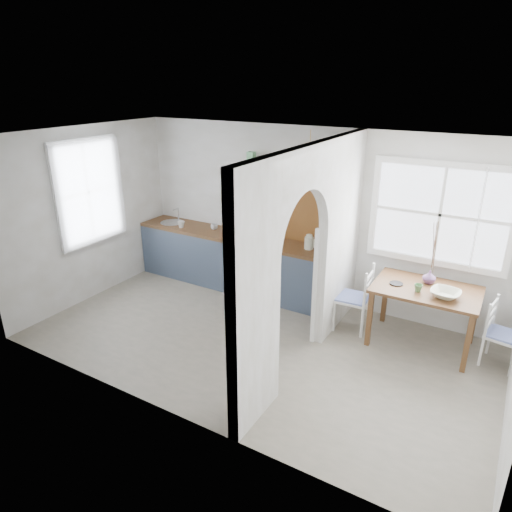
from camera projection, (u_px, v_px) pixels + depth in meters
The scene contains 26 objects.
floor at pixel (255, 342), 5.96m from camera, with size 5.80×3.20×0.01m, color gray.
ceiling at pixel (255, 138), 5.01m from camera, with size 5.80×3.20×0.01m, color white.
walls at pixel (255, 249), 5.48m from camera, with size 5.81×3.21×2.60m.
partition at pixel (311, 246), 5.14m from camera, with size 0.12×3.20×2.60m.
kitchen_window at pixel (88, 192), 6.71m from camera, with size 0.10×1.16×1.50m, color white, non-canonical shape.
nook_window at pixel (440, 215), 5.77m from camera, with size 1.76×0.10×1.30m, color white, non-canonical shape.
counter at pixel (237, 260), 7.39m from camera, with size 3.50×0.60×0.90m.
sink at pixel (172, 223), 7.82m from camera, with size 0.40×0.40×0.02m, color silver.
backsplash at pixel (297, 212), 6.82m from camera, with size 1.65×0.03×0.90m, color olive.
shelf at pixel (296, 169), 6.52m from camera, with size 1.75×0.20×0.21m.
pendant_lamp at pixel (308, 185), 6.12m from camera, with size 0.26×0.26×0.16m, color beige.
utensil_rail at pixel (332, 225), 5.86m from camera, with size 0.02×0.02×0.50m, color silver.
dining_table at pixel (422, 317), 5.78m from camera, with size 1.27×0.84×0.79m, color brown, non-canonical shape.
chair_left at pixel (353, 297), 6.14m from camera, with size 0.42×0.42×0.93m, color white, non-canonical shape.
chair_right at pixel (504, 335), 5.35m from camera, with size 0.37×0.37×0.82m, color white, non-canonical shape.
kettle at pixel (309, 242), 6.59m from camera, with size 0.18×0.14×0.21m, color beige, non-canonical shape.
mug_a at pixel (181, 224), 7.54m from camera, with size 0.12×0.12×0.11m, color silver.
mug_b at pixel (214, 227), 7.46m from camera, with size 0.12×0.12×0.09m, color silver.
knife_block at pixel (234, 226), 7.23m from camera, with size 0.11×0.16×0.25m, color black.
jar at pixel (249, 233), 7.06m from camera, with size 0.10×0.10×0.16m, color #A38955.
towel_magenta at pixel (326, 304), 6.36m from camera, with size 0.02×0.03×0.56m, color #BC3273.
towel_orange at pixel (325, 307), 6.34m from camera, with size 0.02×0.03×0.53m, color #BE6C10.
bowl at pixel (445, 294), 5.40m from camera, with size 0.34×0.34×0.08m, color beige.
table_cup at pixel (418, 288), 5.54m from camera, with size 0.10×0.10×0.09m, color #598951.
plate at pixel (396, 284), 5.75m from camera, with size 0.17×0.17×0.01m, color black.
vase at pixel (429, 277), 5.75m from camera, with size 0.16×0.16×0.17m, color #714A7D.
Camera 1 is at (2.61, -4.42, 3.23)m, focal length 32.00 mm.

